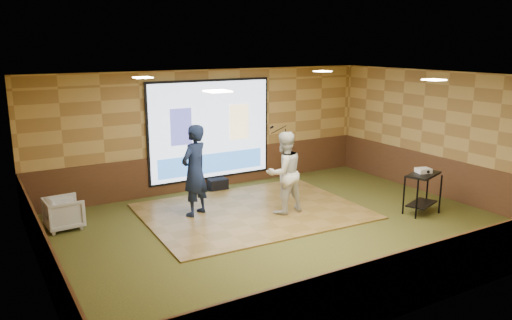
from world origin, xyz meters
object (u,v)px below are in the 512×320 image
projector_screen (211,131)px  mic_stand (283,164)px  player_right (284,173)px  player_left (195,170)px  av_table (423,186)px  projector (423,170)px  dance_floor (253,211)px  banquet_chair (64,213)px  duffel_bag (218,185)px

projector_screen → mic_stand: projector_screen is taller
player_right → mic_stand: bearing=-125.3°
projector_screen → mic_stand: size_ratio=2.14×
player_left → mic_stand: (3.11, 1.31, -0.52)m
av_table → projector: size_ratio=3.09×
dance_floor → banquet_chair: bearing=164.3°
projector_screen → projector: size_ratio=11.35×
player_right → mic_stand: player_right is taller
dance_floor → player_left: (-1.19, 0.40, 0.99)m
dance_floor → banquet_chair: size_ratio=6.60×
player_right → mic_stand: 2.59m
projector_screen → player_right: bearing=-79.7°
duffel_bag → av_table: bearing=-51.6°
av_table → duffel_bag: 4.92m
player_right → mic_stand: size_ratio=1.15×
banquet_chair → duffel_bag: size_ratio=1.49×
player_right → duffel_bag: (-0.45, 2.32, -0.78)m
banquet_chair → mic_stand: bearing=-87.1°
player_left → mic_stand: size_ratio=1.26×
player_right → mic_stand: (1.40, 2.14, -0.43)m
av_table → mic_stand: (-1.18, 3.65, -0.13)m
dance_floor → player_left: bearing=161.6°
projector → mic_stand: bearing=123.8°
projector_screen → player_right: size_ratio=1.87×
projector → duffel_bag: (-3.08, 3.79, -0.81)m
player_right → av_table: bearing=147.5°
banquet_chair → duffel_bag: (3.82, 0.84, -0.17)m
duffel_bag → player_left: bearing=-130.1°
dance_floor → banquet_chair: banquet_chair is taller
projector → banquet_chair: 7.53m
dance_floor → duffel_bag: size_ratio=9.84×
player_right → av_table: player_right is taller
player_left → banquet_chair: player_left is taller
projector_screen → banquet_chair: (-3.80, -1.14, -1.16)m
projector → banquet_chair: (-6.90, 2.95, -0.63)m
player_right → projector: player_right is taller
player_right → projector: size_ratio=6.08×
duffel_bag → player_right: bearing=-78.9°
dance_floor → player_right: size_ratio=2.60×
player_left → av_table: player_left is taller
mic_stand → av_table: bearing=-54.9°
dance_floor → player_left: size_ratio=2.37×
player_right → av_table: 3.01m
player_right → projector: (2.62, -1.47, 0.03)m
duffel_bag → mic_stand: bearing=-5.7°
av_table → projector_screen: bearing=126.5°
av_table → mic_stand: 3.84m
dance_floor → duffel_bag: bearing=87.8°
player_right → dance_floor: bearing=-41.4°
projector → mic_stand: 3.83m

